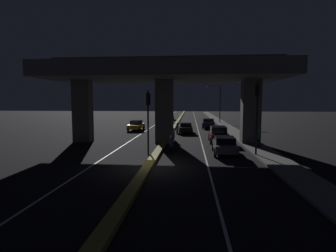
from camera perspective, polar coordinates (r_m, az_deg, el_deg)
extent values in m
plane|color=black|center=(17.39, -4.06, -8.72)|extent=(200.00, 200.00, 0.00)
cube|color=beige|center=(52.24, -2.21, 0.66)|extent=(0.12, 126.00, 0.00)
cube|color=beige|center=(51.85, 6.18, 0.60)|extent=(0.12, 126.00, 0.00)
cube|color=olive|center=(51.90, 1.97, 0.77)|extent=(0.59, 126.00, 0.24)
cube|color=#5B5956|center=(45.26, 12.55, -0.08)|extent=(2.11, 126.00, 0.15)
cube|color=#5B5956|center=(28.89, -18.07, 3.07)|extent=(1.77, 1.41, 6.44)
cube|color=#5B5956|center=(27.26, 17.56, 2.97)|extent=(1.77, 1.41, 6.44)
cube|color=#5B5956|center=(26.74, -0.79, 3.18)|extent=(1.77, 1.41, 6.44)
cube|color=#5B5956|center=(26.88, -0.80, 11.58)|extent=(23.55, 9.70, 1.42)
cube|color=#333335|center=(27.03, -0.80, 14.02)|extent=(23.55, 0.40, 0.90)
cylinder|color=black|center=(20.84, -4.36, 0.71)|extent=(0.14, 0.14, 5.10)
cube|color=black|center=(20.95, -4.31, 5.87)|extent=(0.30, 0.28, 0.95)
sphere|color=black|center=(21.11, -4.25, 6.67)|extent=(0.18, 0.18, 0.18)
sphere|color=black|center=(21.10, -4.25, 5.86)|extent=(0.18, 0.18, 0.18)
sphere|color=green|center=(21.10, -4.24, 5.06)|extent=(0.18, 0.18, 0.18)
cylinder|color=black|center=(21.16, 18.78, 1.41)|extent=(0.14, 0.14, 5.75)
cube|color=black|center=(21.31, 18.84, 7.35)|extent=(0.30, 0.28, 0.95)
sphere|color=black|center=(21.47, 18.77, 8.13)|extent=(0.18, 0.18, 0.18)
sphere|color=black|center=(21.46, 18.75, 7.34)|extent=(0.18, 0.18, 0.18)
sphere|color=green|center=(21.45, 18.72, 6.55)|extent=(0.18, 0.18, 0.18)
cylinder|color=#2D2D30|center=(53.24, 11.27, 4.65)|extent=(0.18, 0.18, 7.43)
cylinder|color=#2D2D30|center=(53.21, 10.04, 8.51)|extent=(2.41, 0.10, 0.10)
ellipsoid|color=#F2B759|center=(53.11, 8.73, 8.43)|extent=(0.56, 0.32, 0.24)
cube|color=#515459|center=(21.72, 12.20, -4.32)|extent=(1.83, 4.08, 0.58)
cube|color=black|center=(21.44, 12.28, -3.00)|extent=(1.56, 1.98, 0.50)
cylinder|color=black|center=(23.01, 9.78, -4.47)|extent=(0.22, 0.68, 0.67)
cylinder|color=black|center=(23.17, 13.93, -4.49)|extent=(0.22, 0.68, 0.67)
cylinder|color=black|center=(20.40, 10.20, -5.73)|extent=(0.22, 0.68, 0.67)
cylinder|color=black|center=(20.58, 14.88, -5.73)|extent=(0.22, 0.68, 0.67)
cube|color=red|center=(19.68, 11.03, -5.21)|extent=(0.18, 0.04, 0.11)
cube|color=red|center=(19.81, 14.51, -5.22)|extent=(0.18, 0.04, 0.11)
cube|color=#591414|center=(27.78, 10.88, -2.10)|extent=(1.77, 4.16, 0.70)
cube|color=black|center=(27.70, 10.90, -0.73)|extent=(1.55, 2.50, 0.64)
cylinder|color=black|center=(29.11, 8.96, -2.43)|extent=(0.21, 0.67, 0.66)
cylinder|color=black|center=(29.26, 12.26, -2.44)|extent=(0.21, 0.67, 0.66)
cylinder|color=black|center=(26.41, 9.31, -3.22)|extent=(0.21, 0.67, 0.66)
cylinder|color=black|center=(26.57, 12.95, -3.23)|extent=(0.21, 0.67, 0.66)
cube|color=red|center=(25.67, 9.96, -2.61)|extent=(0.18, 0.03, 0.11)
cube|color=red|center=(25.79, 12.64, -2.62)|extent=(0.18, 0.03, 0.11)
cube|color=black|center=(35.60, 3.88, -0.54)|extent=(1.83, 4.30, 0.62)
cube|color=black|center=(35.44, 3.89, 0.29)|extent=(1.54, 1.75, 0.43)
cylinder|color=black|center=(37.02, 2.58, -0.79)|extent=(0.22, 0.59, 0.58)
cylinder|color=black|center=(37.05, 5.11, -0.80)|extent=(0.22, 0.59, 0.58)
cylinder|color=black|center=(34.23, 2.55, -1.29)|extent=(0.22, 0.59, 0.58)
cylinder|color=black|center=(34.26, 5.29, -1.30)|extent=(0.22, 0.59, 0.58)
cube|color=red|center=(33.47, 2.94, -0.85)|extent=(0.18, 0.04, 0.11)
cube|color=red|center=(33.49, 4.95, -0.86)|extent=(0.18, 0.04, 0.11)
cube|color=#141938|center=(42.37, 8.79, 0.48)|extent=(2.05, 4.44, 0.71)
cube|color=black|center=(42.22, 8.80, 1.25)|extent=(1.70, 1.82, 0.45)
cylinder|color=black|center=(43.83, 7.57, 0.19)|extent=(0.23, 0.70, 0.69)
cylinder|color=black|center=(43.86, 9.93, 0.16)|extent=(0.23, 0.70, 0.69)
cylinder|color=black|center=(40.96, 7.56, -0.17)|extent=(0.23, 0.70, 0.69)
cylinder|color=black|center=(41.00, 10.08, -0.20)|extent=(0.23, 0.70, 0.69)
cube|color=red|center=(40.18, 7.93, 0.28)|extent=(0.18, 0.04, 0.11)
cube|color=red|center=(40.21, 9.77, 0.26)|extent=(0.18, 0.04, 0.11)
cube|color=gold|center=(39.10, -6.95, -0.01)|extent=(1.89, 4.33, 0.58)
cube|color=black|center=(39.16, -6.92, 0.83)|extent=(1.58, 1.77, 0.55)
cylinder|color=black|center=(37.57, -6.23, -0.66)|extent=(0.23, 0.68, 0.67)
cylinder|color=black|center=(38.00, -8.69, -0.62)|extent=(0.23, 0.68, 0.67)
cylinder|color=black|center=(40.29, -5.30, -0.25)|extent=(0.23, 0.68, 0.67)
cylinder|color=black|center=(40.69, -7.59, -0.22)|extent=(0.23, 0.68, 0.67)
cube|color=white|center=(41.04, -5.40, 0.13)|extent=(0.18, 0.04, 0.11)
cube|color=white|center=(41.32, -7.02, 0.15)|extent=(0.18, 0.04, 0.11)
cube|color=black|center=(51.53, -0.06, 1.37)|extent=(1.83, 4.06, 0.71)
cube|color=black|center=(51.70, -0.04, 2.07)|extent=(1.57, 1.97, 0.52)
cylinder|color=black|center=(50.16, 0.73, 0.86)|extent=(0.22, 0.68, 0.67)
cylinder|color=black|center=(50.35, -1.19, 0.87)|extent=(0.22, 0.68, 0.67)
cylinder|color=black|center=(52.79, 1.01, 1.08)|extent=(0.22, 0.68, 0.67)
cylinder|color=black|center=(52.97, -0.81, 1.09)|extent=(0.22, 0.68, 0.67)
cube|color=white|center=(53.48, 0.82, 1.40)|extent=(0.18, 0.03, 0.11)
cube|color=white|center=(53.61, -0.47, 1.41)|extent=(0.18, 0.03, 0.11)
cube|color=silver|center=(62.27, 0.37, 2.08)|extent=(1.71, 4.54, 0.75)
cube|color=black|center=(62.12, 0.37, 2.78)|extent=(1.50, 3.27, 0.79)
cylinder|color=black|center=(60.75, 1.04, 1.64)|extent=(0.20, 0.70, 0.69)
cylinder|color=black|center=(60.87, -0.50, 1.65)|extent=(0.20, 0.70, 0.69)
cylinder|color=black|center=(63.73, 1.20, 1.81)|extent=(0.20, 0.70, 0.69)
cylinder|color=black|center=(63.84, -0.26, 1.82)|extent=(0.20, 0.70, 0.69)
cube|color=white|center=(64.50, 1.04, 2.09)|extent=(0.18, 0.03, 0.11)
cube|color=white|center=(64.59, 0.00, 2.09)|extent=(0.18, 0.03, 0.11)
cylinder|color=black|center=(22.79, 0.74, -4.58)|extent=(0.08, 0.60, 0.60)
cylinder|color=black|center=(21.61, 0.53, -5.13)|extent=(0.10, 0.60, 0.60)
cube|color=navy|center=(22.16, 0.64, -4.29)|extent=(0.25, 0.92, 0.32)
cylinder|color=navy|center=(22.10, 0.64, -3.25)|extent=(0.32, 0.32, 0.49)
sphere|color=silver|center=(22.05, 0.64, -2.32)|extent=(0.24, 0.24, 0.24)
cube|color=red|center=(21.52, 0.52, -4.57)|extent=(0.08, 0.03, 0.08)
cylinder|color=black|center=(28.87, 1.27, -2.56)|extent=(0.08, 0.53, 0.53)
cylinder|color=black|center=(27.58, 1.09, -2.93)|extent=(0.10, 0.53, 0.53)
cube|color=black|center=(28.19, 1.18, -2.30)|extent=(0.24, 0.99, 0.32)
cylinder|color=navy|center=(28.14, 1.18, -1.44)|extent=(0.32, 0.32, 0.53)
sphere|color=#B21919|center=(28.10, 1.19, -0.66)|extent=(0.24, 0.24, 0.24)
cube|color=red|center=(27.50, 1.08, -2.49)|extent=(0.08, 0.03, 0.08)
cylinder|color=black|center=(35.47, 2.12, -1.10)|extent=(0.10, 0.54, 0.53)
cylinder|color=black|center=(34.17, 1.94, -1.34)|extent=(0.12, 0.54, 0.53)
cube|color=silver|center=(34.79, 2.04, -0.86)|extent=(0.27, 1.00, 0.32)
cylinder|color=#3F3F44|center=(34.75, 2.04, -0.14)|extent=(0.33, 0.33, 0.56)
sphere|color=#B21919|center=(34.71, 2.04, 0.52)|extent=(0.24, 0.24, 0.24)
cube|color=red|center=(34.09, 1.94, -0.98)|extent=(0.08, 0.03, 0.08)
cylinder|color=black|center=(25.04, 19.16, -3.46)|extent=(0.30, 0.30, 0.76)
cylinder|color=#26593F|center=(24.95, 19.21, -1.88)|extent=(0.35, 0.35, 0.63)
sphere|color=tan|center=(24.90, 19.24, -0.93)|extent=(0.21, 0.21, 0.21)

